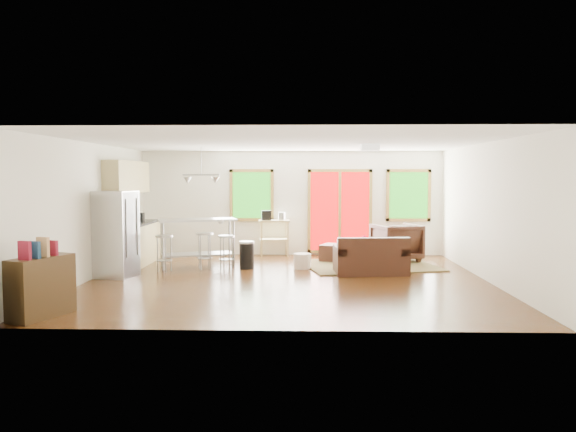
{
  "coord_description": "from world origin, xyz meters",
  "views": [
    {
      "loc": [
        0.31,
        -10.52,
        1.96
      ],
      "look_at": [
        0.0,
        0.3,
        1.2
      ],
      "focal_mm": 35.0,
      "sensor_mm": 36.0,
      "label": 1
    }
  ],
  "objects_px": {
    "armchair": "(396,241)",
    "ottoman": "(335,253)",
    "coffee_table": "(379,248)",
    "refrigerator": "(116,234)",
    "kitchen_cart": "(273,225)",
    "rug": "(369,265)",
    "island": "(197,234)",
    "loveseat": "(371,259)"
  },
  "relations": [
    {
      "from": "island",
      "to": "ottoman",
      "type": "bearing_deg",
      "value": 15.49
    },
    {
      "from": "coffee_table",
      "to": "ottoman",
      "type": "bearing_deg",
      "value": 153.93
    },
    {
      "from": "rug",
      "to": "armchair",
      "type": "distance_m",
      "value": 1.07
    },
    {
      "from": "armchair",
      "to": "island",
      "type": "distance_m",
      "value": 4.54
    },
    {
      "from": "kitchen_cart",
      "to": "loveseat",
      "type": "bearing_deg",
      "value": -49.24
    },
    {
      "from": "island",
      "to": "kitchen_cart",
      "type": "bearing_deg",
      "value": 46.71
    },
    {
      "from": "loveseat",
      "to": "refrigerator",
      "type": "distance_m",
      "value": 5.06
    },
    {
      "from": "armchair",
      "to": "ottoman",
      "type": "distance_m",
      "value": 1.44
    },
    {
      "from": "coffee_table",
      "to": "rug",
      "type": "bearing_deg",
      "value": -143.13
    },
    {
      "from": "ottoman",
      "to": "kitchen_cart",
      "type": "distance_m",
      "value": 1.78
    },
    {
      "from": "coffee_table",
      "to": "kitchen_cart",
      "type": "height_order",
      "value": "kitchen_cart"
    },
    {
      "from": "coffee_table",
      "to": "island",
      "type": "xyz_separation_m",
      "value": [
        -3.98,
        -0.38,
        0.34
      ]
    },
    {
      "from": "loveseat",
      "to": "coffee_table",
      "type": "distance_m",
      "value": 1.22
    },
    {
      "from": "coffee_table",
      "to": "kitchen_cart",
      "type": "relative_size",
      "value": 1.09
    },
    {
      "from": "loveseat",
      "to": "armchair",
      "type": "bearing_deg",
      "value": 60.77
    },
    {
      "from": "ottoman",
      "to": "refrigerator",
      "type": "height_order",
      "value": "refrigerator"
    },
    {
      "from": "rug",
      "to": "island",
      "type": "relative_size",
      "value": 1.55
    },
    {
      "from": "loveseat",
      "to": "ottoman",
      "type": "distance_m",
      "value": 1.76
    },
    {
      "from": "kitchen_cart",
      "to": "rug",
      "type": "bearing_deg",
      "value": -33.32
    },
    {
      "from": "kitchen_cart",
      "to": "island",
      "type": "bearing_deg",
      "value": -133.29
    },
    {
      "from": "rug",
      "to": "coffee_table",
      "type": "relative_size",
      "value": 2.24
    },
    {
      "from": "coffee_table",
      "to": "refrigerator",
      "type": "xyz_separation_m",
      "value": [
        -5.32,
        -1.68,
        0.46
      ]
    },
    {
      "from": "rug",
      "to": "refrigerator",
      "type": "height_order",
      "value": "refrigerator"
    },
    {
      "from": "island",
      "to": "kitchen_cart",
      "type": "height_order",
      "value": "kitchen_cart"
    },
    {
      "from": "island",
      "to": "kitchen_cart",
      "type": "xyz_separation_m",
      "value": [
        1.56,
        1.65,
        0.05
      ]
    },
    {
      "from": "rug",
      "to": "kitchen_cart",
      "type": "relative_size",
      "value": 2.43
    },
    {
      "from": "loveseat",
      "to": "kitchen_cart",
      "type": "relative_size",
      "value": 1.32
    },
    {
      "from": "ottoman",
      "to": "refrigerator",
      "type": "relative_size",
      "value": 0.35
    },
    {
      "from": "armchair",
      "to": "kitchen_cart",
      "type": "bearing_deg",
      "value": -33.32
    },
    {
      "from": "ottoman",
      "to": "island",
      "type": "bearing_deg",
      "value": -164.51
    },
    {
      "from": "loveseat",
      "to": "coffee_table",
      "type": "height_order",
      "value": "loveseat"
    },
    {
      "from": "refrigerator",
      "to": "kitchen_cart",
      "type": "height_order",
      "value": "refrigerator"
    },
    {
      "from": "loveseat",
      "to": "ottoman",
      "type": "height_order",
      "value": "loveseat"
    },
    {
      "from": "rug",
      "to": "loveseat",
      "type": "height_order",
      "value": "loveseat"
    },
    {
      "from": "island",
      "to": "kitchen_cart",
      "type": "relative_size",
      "value": 1.57
    },
    {
      "from": "coffee_table",
      "to": "refrigerator",
      "type": "height_order",
      "value": "refrigerator"
    },
    {
      "from": "armchair",
      "to": "island",
      "type": "height_order",
      "value": "island"
    },
    {
      "from": "loveseat",
      "to": "ottoman",
      "type": "xyz_separation_m",
      "value": [
        -0.63,
        1.64,
        -0.1
      ]
    },
    {
      "from": "coffee_table",
      "to": "ottoman",
      "type": "height_order",
      "value": "coffee_table"
    },
    {
      "from": "rug",
      "to": "loveseat",
      "type": "relative_size",
      "value": 1.85
    },
    {
      "from": "rug",
      "to": "refrigerator",
      "type": "bearing_deg",
      "value": -163.46
    },
    {
      "from": "rug",
      "to": "ottoman",
      "type": "relative_size",
      "value": 4.63
    }
  ]
}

